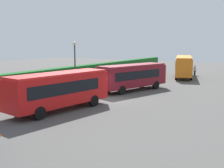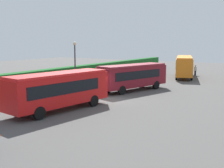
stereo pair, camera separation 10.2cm
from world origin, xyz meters
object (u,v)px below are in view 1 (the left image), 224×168
at_px(lamppost, 75,62).
at_px(person_center, 195,70).
at_px(bus_orange, 184,66).
at_px(bus_maroon, 133,76).
at_px(bus_red, 60,89).

bearing_deg(lamppost, person_center, -13.09).
distance_m(bus_orange, lamppost, 21.62).
distance_m(bus_maroon, lamppost, 7.14).
relative_size(bus_red, lamppost, 1.71).
bearing_deg(person_center, bus_maroon, -25.83).
distance_m(bus_red, bus_orange, 27.18).
relative_size(bus_red, person_center, 5.56).
distance_m(bus_maroon, person_center, 19.04).
distance_m(bus_red, bus_maroon, 11.90).
height_order(bus_orange, lamppost, lamppost).
height_order(bus_red, person_center, bus_red).
xyz_separation_m(bus_maroon, bus_orange, (15.24, -1.13, 0.15)).
distance_m(person_center, lamppost, 25.46).
height_order(bus_red, bus_orange, bus_orange).
bearing_deg(bus_maroon, bus_orange, 11.63).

